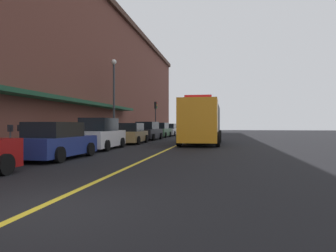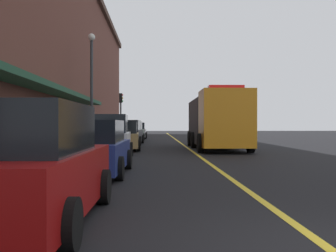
{
  "view_description": "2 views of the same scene",
  "coord_description": "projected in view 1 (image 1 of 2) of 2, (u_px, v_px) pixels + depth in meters",
  "views": [
    {
      "loc": [
        3.24,
        -4.92,
        1.49
      ],
      "look_at": [
        -2.11,
        25.22,
        1.35
      ],
      "focal_mm": 33.03,
      "sensor_mm": 36.0,
      "label": 1
    },
    {
      "loc": [
        -2.08,
        -4.25,
        1.48
      ],
      "look_at": [
        -0.95,
        27.71,
        1.32
      ],
      "focal_mm": 42.19,
      "sensor_mm": 36.0,
      "label": 2
    }
  ],
  "objects": [
    {
      "name": "parking_meter_1",
      "position": [
        10.0,
        135.0,
        12.66
      ],
      "size": [
        0.14,
        0.18,
        1.33
      ],
      "color": "#4C4C51",
      "rests_on": "sidewalk_left"
    },
    {
      "name": "parked_car_2",
      "position": [
        100.0,
        135.0,
        18.62
      ],
      "size": [
        2.1,
        4.72,
        1.88
      ],
      "rotation": [
        0.0,
        0.0,
        1.6
      ],
      "color": "silver",
      "rests_on": "ground"
    },
    {
      "name": "utility_truck",
      "position": [
        202.0,
        122.0,
        24.08
      ],
      "size": [
        2.98,
        9.41,
        3.47
      ],
      "rotation": [
        0.0,
        0.0,
        -1.58
      ],
      "color": "orange",
      "rests_on": "ground"
    },
    {
      "name": "parked_car_5",
      "position": [
        160.0,
        130.0,
        36.16
      ],
      "size": [
        2.04,
        4.65,
        1.71
      ],
      "rotation": [
        0.0,
        0.0,
        1.56
      ],
      "color": "#2D5133",
      "rests_on": "ground"
    },
    {
      "name": "parking_meter_0",
      "position": [
        20.0,
        135.0,
        13.27
      ],
      "size": [
        0.14,
        0.18,
        1.33
      ],
      "color": "#4C4C51",
      "rests_on": "sidewalk_left"
    },
    {
      "name": "lane_center_stripe",
      "position": [
        189.0,
        140.0,
        30.03
      ],
      "size": [
        0.16,
        70.0,
        0.01
      ],
      "primitive_type": "cube",
      "color": "gold",
      "rests_on": "ground"
    },
    {
      "name": "brick_building_left",
      "position": [
        66.0,
        72.0,
        31.18
      ],
      "size": [
        11.18,
        64.0,
        13.61
      ],
      "color": "brown",
      "rests_on": "ground"
    },
    {
      "name": "traffic_light_near",
      "position": [
        156.0,
        112.0,
        39.79
      ],
      "size": [
        0.38,
        0.36,
        4.3
      ],
      "color": "#232326",
      "rests_on": "sidewalk_left"
    },
    {
      "name": "sidewalk_left",
      "position": [
        128.0,
        139.0,
        31.11
      ],
      "size": [
        2.4,
        70.0,
        0.15
      ],
      "primitive_type": "cube",
      "color": "#9E9B93",
      "rests_on": "ground"
    },
    {
      "name": "parking_meter_2",
      "position": [
        100.0,
        131.0,
        21.93
      ],
      "size": [
        0.14,
        0.18,
        1.33
      ],
      "color": "#4C4C51",
      "rests_on": "sidewalk_left"
    },
    {
      "name": "parked_car_3",
      "position": [
        131.0,
        134.0,
        24.27
      ],
      "size": [
        2.1,
        4.58,
        1.61
      ],
      "rotation": [
        0.0,
        0.0,
        1.6
      ],
      "color": "#A5844C",
      "rests_on": "ground"
    },
    {
      "name": "street_lamp_left",
      "position": [
        114.0,
        91.0,
        26.45
      ],
      "size": [
        0.44,
        0.44,
        6.94
      ],
      "color": "#33383D",
      "rests_on": "sidewalk_left"
    },
    {
      "name": "ground_plane",
      "position": [
        189.0,
        140.0,
        30.03
      ],
      "size": [
        112.0,
        112.0,
        0.0
      ],
      "primitive_type": "plane",
      "color": "black"
    },
    {
      "name": "parked_car_6",
      "position": [
        169.0,
        130.0,
        41.67
      ],
      "size": [
        2.08,
        4.55,
        1.62
      ],
      "rotation": [
        0.0,
        0.0,
        1.57
      ],
      "color": "silver",
      "rests_on": "ground"
    },
    {
      "name": "parked_car_4",
      "position": [
        148.0,
        131.0,
        30.13
      ],
      "size": [
        2.17,
        4.9,
        1.76
      ],
      "rotation": [
        0.0,
        0.0,
        1.53
      ],
      "color": "black",
      "rests_on": "ground"
    },
    {
      "name": "parked_car_1",
      "position": [
        56.0,
        142.0,
        13.37
      ],
      "size": [
        2.09,
        4.34,
        1.59
      ],
      "rotation": [
        0.0,
        0.0,
        1.55
      ],
      "color": "navy",
      "rests_on": "ground"
    }
  ]
}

